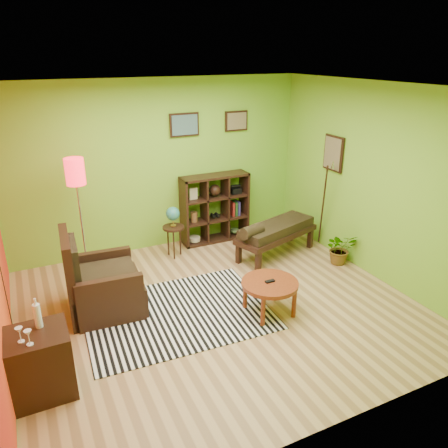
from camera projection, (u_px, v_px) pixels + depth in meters
name	position (u px, v px, depth m)	size (l,w,h in m)	color
ground	(217.00, 307.00, 5.81)	(5.00, 5.00, 0.00)	tan
room_shell	(209.00, 176.00, 5.11)	(5.04, 4.54, 2.82)	#79BC2D
zebra_rug	(177.00, 313.00, 5.65)	(2.32, 1.71, 0.01)	white
coffee_table	(270.00, 286.00, 5.55)	(0.73, 0.73, 0.47)	maroon
armchair	(100.00, 287.00, 5.62)	(0.98, 0.98, 1.11)	black
side_cabinet	(40.00, 363.00, 4.24)	(0.58, 0.53, 1.00)	black
floor_lamp	(76.00, 183.00, 6.00)	(0.28, 0.28, 1.82)	silver
globe_table	(173.00, 219.00, 7.00)	(0.35, 0.35, 0.86)	black
cube_shelf	(216.00, 208.00, 7.65)	(1.20, 0.35, 1.20)	black
bench	(275.00, 231.00, 7.10)	(1.57, 0.95, 0.69)	black
potted_plant	(340.00, 252.00, 6.93)	(0.46, 0.51, 0.40)	#26661E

